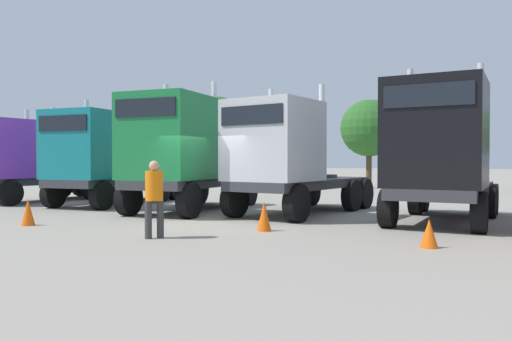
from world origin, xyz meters
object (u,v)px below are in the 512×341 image
at_px(semi_truck_black, 439,151).
at_px(traffic_cone_far, 28,212).
at_px(visitor_in_hivis, 154,193).
at_px(semi_truck_green, 177,152).
at_px(semi_truck_silver, 285,157).
at_px(traffic_cone_mid, 264,216).
at_px(traffic_cone_near, 429,233).
at_px(semi_truck_teal, 97,158).
at_px(semi_truck_purple, 22,160).

distance_m(semi_truck_black, traffic_cone_far, 11.30).
relative_size(semi_truck_black, visitor_in_hivis, 3.51).
bearing_deg(semi_truck_green, semi_truck_silver, 98.28).
relative_size(traffic_cone_mid, traffic_cone_far, 1.03).
relative_size(visitor_in_hivis, traffic_cone_near, 3.01).
xyz_separation_m(semi_truck_green, semi_truck_black, (8.23, 0.23, -0.03)).
bearing_deg(semi_truck_black, semi_truck_teal, -88.67).
bearing_deg(semi_truck_black, visitor_in_hivis, -44.45).
distance_m(traffic_cone_near, traffic_cone_mid, 4.10).
height_order(semi_truck_black, traffic_cone_far, semi_truck_black).
bearing_deg(semi_truck_purple, semi_truck_black, 96.67).
bearing_deg(semi_truck_silver, semi_truck_teal, -81.77).
height_order(semi_truck_purple, visitor_in_hivis, semi_truck_purple).
bearing_deg(semi_truck_silver, semi_truck_black, 94.11).
xyz_separation_m(semi_truck_teal, semi_truck_green, (4.21, -0.93, 0.20)).
bearing_deg(traffic_cone_mid, semi_truck_silver, 101.89).
bearing_deg(traffic_cone_mid, traffic_cone_far, -165.50).
bearing_deg(traffic_cone_near, semi_truck_silver, 138.08).
relative_size(semi_truck_black, traffic_cone_far, 8.52).
bearing_deg(traffic_cone_mid, visitor_in_hivis, -130.94).
bearing_deg(semi_truck_teal, semi_truck_silver, 85.70).
bearing_deg(semi_truck_purple, visitor_in_hivis, 71.27).
distance_m(semi_truck_purple, traffic_cone_mid, 13.26).
relative_size(semi_truck_purple, semi_truck_black, 1.05).
xyz_separation_m(semi_truck_purple, traffic_cone_near, (16.66, -4.57, -1.51)).
bearing_deg(traffic_cone_mid, semi_truck_purple, 163.71).
bearing_deg(traffic_cone_near, visitor_in_hivis, -168.09).
relative_size(semi_truck_green, traffic_cone_mid, 8.31).
xyz_separation_m(semi_truck_purple, traffic_cone_far, (6.35, -5.33, -1.44)).
distance_m(semi_truck_teal, semi_truck_black, 12.46).
height_order(traffic_cone_near, traffic_cone_mid, traffic_cone_mid).
bearing_deg(traffic_cone_near, semi_truck_teal, 160.40).
bearing_deg(traffic_cone_mid, semi_truck_black, 36.45).
relative_size(semi_truck_teal, traffic_cone_near, 10.86).
bearing_deg(semi_truck_silver, traffic_cone_near, 57.96).
height_order(traffic_cone_near, traffic_cone_far, traffic_cone_far).
distance_m(semi_truck_purple, semi_truck_green, 8.41).
bearing_deg(traffic_cone_mid, semi_truck_green, 148.27).
height_order(semi_truck_teal, traffic_cone_near, semi_truck_teal).
height_order(semi_truck_purple, semi_truck_black, semi_truck_black).
relative_size(traffic_cone_near, traffic_cone_far, 0.81).
distance_m(semi_truck_purple, traffic_cone_far, 8.41).
xyz_separation_m(traffic_cone_mid, traffic_cone_far, (-6.30, -1.63, -0.01)).
height_order(semi_truck_purple, semi_truck_teal, semi_truck_teal).
xyz_separation_m(semi_truck_green, visitor_in_hivis, (2.48, -4.76, -1.03)).
bearing_deg(visitor_in_hivis, semi_truck_silver, 116.36).
bearing_deg(semi_truck_green, traffic_cone_near, 64.21).
xyz_separation_m(visitor_in_hivis, traffic_cone_near, (5.83, 1.23, -0.73)).
relative_size(semi_truck_teal, visitor_in_hivis, 3.60).
height_order(semi_truck_black, traffic_cone_mid, semi_truck_black).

